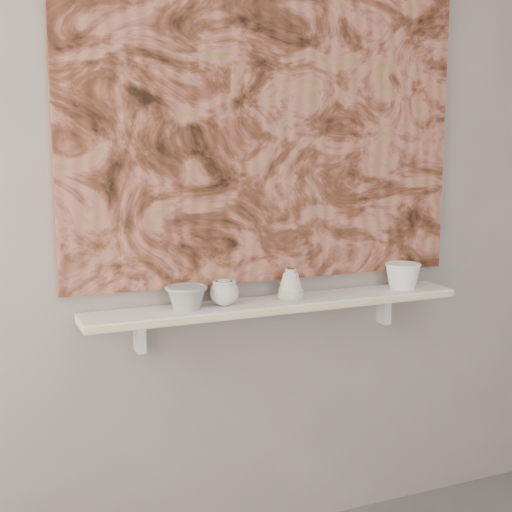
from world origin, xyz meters
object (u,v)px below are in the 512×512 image
bowl_grey (186,297)px  cup_cream (224,292)px  bell_vessel (291,284)px  bowl_white (403,276)px  painting (269,127)px  shelf (278,304)px

bowl_grey → cup_cream: bearing=0.0°
cup_cream → bell_vessel: (0.25, 0.00, 0.01)m
cup_cream → bowl_white: size_ratio=0.73×
painting → cup_cream: (-0.21, -0.08, -0.56)m
bowl_grey → bell_vessel: bell_vessel is taller
painting → bell_vessel: painting is taller
bell_vessel → bowl_grey: bearing=180.0°
bowl_grey → bell_vessel: bearing=0.0°
painting → bowl_white: bearing=-8.7°
cup_cream → painting: bearing=21.4°
shelf → cup_cream: size_ratio=14.01×
cup_cream → bell_vessel: bearing=0.0°
painting → bowl_white: (0.53, -0.08, -0.56)m
shelf → bell_vessel: size_ratio=12.67×
painting → bowl_grey: (-0.34, -0.08, -0.57)m
bowl_white → cup_cream: bearing=180.0°
shelf → bowl_grey: 0.35m
bell_vessel → bowl_white: bell_vessel is taller
bell_vessel → bowl_white: size_ratio=0.81×
painting → bell_vessel: size_ratio=13.57×
painting → bowl_white: size_ratio=10.98×
bowl_grey → bowl_white: bearing=0.0°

